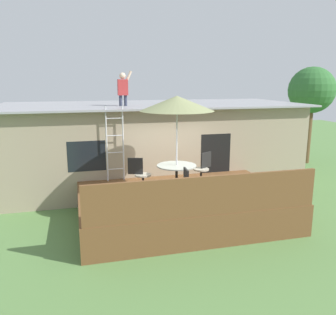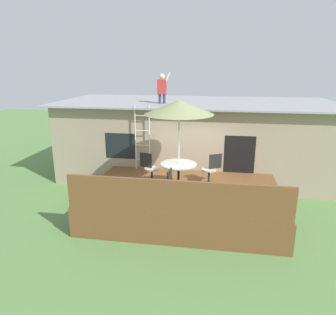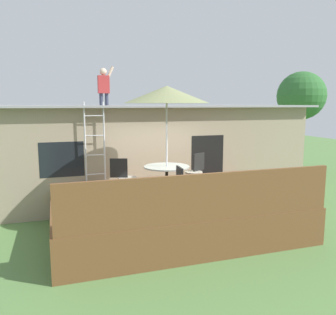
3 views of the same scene
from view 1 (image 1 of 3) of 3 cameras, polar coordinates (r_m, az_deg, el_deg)
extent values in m
plane|color=#567F42|center=(9.81, 2.19, -9.86)|extent=(40.00, 40.00, 0.00)
cube|color=gray|center=(12.77, -2.46, 2.08)|extent=(10.00, 4.00, 2.85)
cube|color=#99999E|center=(12.59, -2.52, 8.60)|extent=(10.50, 4.50, 0.06)
cube|color=black|center=(10.51, -13.07, 0.21)|extent=(1.10, 0.03, 0.90)
cube|color=black|center=(11.46, 7.67, -1.14)|extent=(1.00, 0.03, 2.00)
cube|color=brown|center=(9.66, 2.21, -7.66)|extent=(5.45, 3.79, 0.80)
cube|color=brown|center=(7.73, 6.27, -6.27)|extent=(5.35, 0.08, 0.90)
cylinder|color=black|center=(9.40, 1.39, -5.56)|extent=(0.48, 0.48, 0.03)
cylinder|color=black|center=(9.30, 1.40, -3.48)|extent=(0.07, 0.07, 0.71)
cylinder|color=#999E93|center=(9.20, 1.41, -1.32)|extent=(1.04, 1.04, 0.03)
cylinder|color=silver|center=(9.10, 1.42, 1.55)|extent=(0.04, 0.04, 2.40)
cone|color=#8C9360|center=(8.96, 1.46, 8.79)|extent=(1.90, 1.90, 0.38)
cylinder|color=silver|center=(10.32, -9.93, 2.10)|extent=(0.04, 0.04, 2.20)
cylinder|color=silver|center=(10.36, -7.29, 2.24)|extent=(0.04, 0.04, 2.20)
cylinder|color=silver|center=(10.50, -8.47, -1.86)|extent=(0.48, 0.03, 0.03)
cylinder|color=silver|center=(10.38, -8.56, 0.81)|extent=(0.48, 0.03, 0.03)
cylinder|color=silver|center=(10.30, -8.65, 3.54)|extent=(0.48, 0.03, 0.03)
cylinder|color=silver|center=(10.23, -8.74, 6.30)|extent=(0.48, 0.03, 0.03)
cylinder|color=#33384C|center=(11.52, -7.71, 9.14)|extent=(0.10, 0.10, 0.34)
cylinder|color=#33384C|center=(11.54, -6.91, 9.17)|extent=(0.10, 0.10, 0.34)
cube|color=#B73333|center=(11.51, -7.36, 11.24)|extent=(0.32, 0.20, 0.50)
sphere|color=beige|center=(11.51, -7.42, 13.03)|extent=(0.20, 0.20, 0.20)
cylinder|color=beige|center=(11.54, -6.50, 12.76)|extent=(0.26, 0.08, 0.44)
cylinder|color=black|center=(9.48, -4.05, -5.47)|extent=(0.40, 0.40, 0.02)
cylinder|color=black|center=(9.41, -4.07, -4.20)|extent=(0.06, 0.06, 0.44)
cylinder|color=#A59E8C|center=(9.35, -4.09, -2.84)|extent=(0.44, 0.44, 0.04)
cube|color=black|center=(9.32, -5.33, -1.40)|extent=(0.39, 0.16, 0.44)
cylinder|color=black|center=(10.07, 5.36, -4.40)|extent=(0.40, 0.40, 0.02)
cylinder|color=black|center=(10.01, 5.38, -3.19)|extent=(0.06, 0.06, 0.44)
cylinder|color=#A59E8C|center=(9.95, 5.41, -1.92)|extent=(0.44, 0.44, 0.04)
cube|color=black|center=(10.04, 6.20, -0.40)|extent=(0.37, 0.22, 0.44)
cylinder|color=black|center=(8.56, 2.60, -7.44)|extent=(0.40, 0.40, 0.02)
cylinder|color=black|center=(8.49, 2.61, -6.04)|extent=(0.06, 0.06, 0.44)
cylinder|color=#A59E8C|center=(8.42, 2.63, -4.56)|extent=(0.44, 0.44, 0.04)
cube|color=black|center=(8.17, 2.95, -3.35)|extent=(0.07, 0.40, 0.44)
cylinder|color=brown|center=(17.14, 21.81, 3.93)|extent=(0.29, 0.29, 2.88)
sphere|color=#2D662D|center=(17.00, 22.32, 10.10)|extent=(2.03, 2.03, 2.03)
camera|label=2|loc=(3.60, 75.11, 11.66)|focal=33.52mm
camera|label=3|loc=(1.44, -9.23, -20.53)|focal=37.04mm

